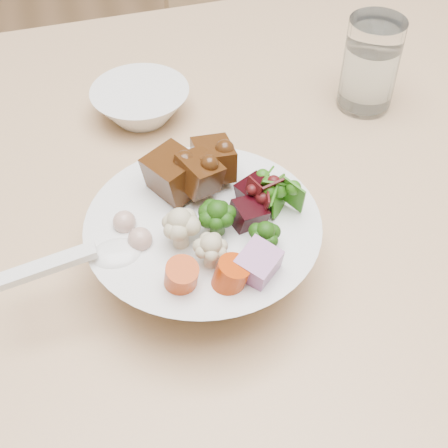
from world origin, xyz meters
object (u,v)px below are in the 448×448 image
object	(u,v)px
dining_table	(436,207)
water_glass	(370,68)
side_bowl	(141,104)
food_bowl	(205,241)
chair_far	(259,114)

from	to	relation	value
dining_table	water_glass	size ratio (longest dim) A/B	13.96
water_glass	side_bowl	size ratio (longest dim) A/B	0.97
food_bowl	side_bowl	bearing A→B (deg)	93.57
dining_table	side_bowl	xyz separation A→B (m)	(-0.37, 0.20, 0.11)
chair_far	food_bowl	size ratio (longest dim) A/B	3.30
dining_table	chair_far	xyz separation A→B (m)	(-0.03, 0.66, -0.30)
food_bowl	side_bowl	xyz separation A→B (m)	(-0.02, 0.29, -0.02)
water_glass	food_bowl	bearing A→B (deg)	-141.77
chair_far	food_bowl	world-z (taller)	food_bowl
food_bowl	water_glass	distance (m)	0.37
food_bowl	chair_far	bearing A→B (deg)	66.80
dining_table	food_bowl	bearing A→B (deg)	-167.72
chair_far	side_bowl	distance (m)	0.70
water_glass	side_bowl	xyz separation A→B (m)	(-0.31, 0.06, -0.04)
side_bowl	food_bowl	bearing A→B (deg)	-86.43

